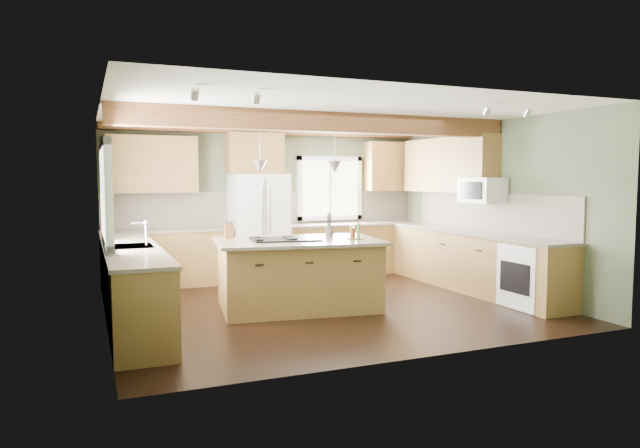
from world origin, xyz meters
name	(u,v)px	position (x,y,z in m)	size (l,w,h in m)	color
floor	(324,305)	(0.00, 0.00, 0.00)	(5.60, 5.60, 0.00)	black
ceiling	(324,113)	(0.00, 0.00, 2.60)	(5.60, 5.60, 0.00)	silver
wall_back	(269,203)	(0.00, 2.50, 1.30)	(5.60, 5.60, 0.00)	#434C36
wall_left	(103,215)	(-2.80, 0.00, 1.30)	(5.00, 5.00, 0.00)	#434C36
wall_right	(491,206)	(2.80, 0.00, 1.30)	(5.00, 5.00, 0.00)	#434C36
ceiling_beam	(326,122)	(0.00, -0.06, 2.47)	(5.55, 0.26, 0.26)	#4C2615
soffit_trim	(270,131)	(0.00, 2.40, 2.54)	(5.55, 0.20, 0.10)	#4C2615
backsplash_back	(269,208)	(0.00, 2.48, 1.21)	(5.58, 0.03, 0.58)	brown
backsplash_right	(488,212)	(2.78, 0.05, 1.21)	(0.03, 3.70, 0.58)	brown
base_cab_back_left	(168,259)	(-1.79, 2.20, 0.44)	(2.02, 0.60, 0.88)	brown
counter_back_left	(167,230)	(-1.79, 2.20, 0.90)	(2.06, 0.64, 0.04)	#50463A
base_cab_back_right	(352,249)	(1.49, 2.20, 0.44)	(2.62, 0.60, 0.88)	brown
counter_back_right	(353,224)	(1.49, 2.20, 0.90)	(2.66, 0.64, 0.04)	#50463A
base_cab_left	(132,285)	(-2.50, 0.05, 0.44)	(0.60, 3.70, 0.88)	brown
counter_left	(131,247)	(-2.50, 0.05, 0.90)	(0.64, 3.74, 0.04)	#50463A
base_cab_right	(472,262)	(2.50, 0.05, 0.44)	(0.60, 3.70, 0.88)	brown
counter_right	(473,232)	(2.50, 0.05, 0.90)	(0.64, 3.74, 0.04)	#50463A
upper_cab_back_left	(152,164)	(-1.99, 2.33, 1.95)	(1.40, 0.35, 0.90)	brown
upper_cab_over_fridge	(255,154)	(-0.30, 2.33, 2.15)	(0.96, 0.35, 0.70)	brown
upper_cab_right	(448,165)	(2.62, 0.90, 1.95)	(0.35, 2.20, 0.90)	brown
upper_cab_back_corner	(389,167)	(2.30, 2.33, 1.95)	(0.90, 0.35, 0.90)	brown
window_left	(104,194)	(-2.78, 0.05, 1.55)	(0.04, 1.60, 1.05)	white
window_back	(329,188)	(1.15, 2.48, 1.55)	(1.10, 0.04, 1.00)	white
sink	(131,247)	(-2.50, 0.05, 0.91)	(0.50, 0.65, 0.03)	#262628
faucet	(146,235)	(-2.32, 0.05, 1.05)	(0.02, 0.02, 0.28)	#B2B2B7
dishwasher	(143,309)	(-2.49, -1.25, 0.43)	(0.60, 0.60, 0.84)	white
oven	(533,276)	(2.49, -1.25, 0.43)	(0.60, 0.72, 0.84)	white
microwave	(482,190)	(2.58, -0.05, 1.55)	(0.40, 0.70, 0.38)	white
pendant_left	(260,167)	(-0.90, 0.00, 1.88)	(0.18, 0.18, 0.16)	#B2B2B7
pendant_right	(335,167)	(0.10, -0.13, 1.88)	(0.18, 0.18, 0.16)	#B2B2B7
refrigerator	(259,228)	(-0.30, 2.12, 0.90)	(0.90, 0.74, 1.80)	white
island	(298,276)	(-0.40, -0.06, 0.44)	(2.01, 1.23, 0.88)	brown
island_top	(298,241)	(-0.40, -0.06, 0.90)	(2.14, 1.36, 0.04)	#50463A
cooktop	(286,239)	(-0.57, -0.04, 0.93)	(0.87, 0.58, 0.02)	black
knife_block	(229,231)	(-1.21, 0.41, 1.02)	(0.12, 0.09, 0.20)	brown
utensil_crock	(329,231)	(0.16, 0.18, 1.00)	(0.11, 0.11, 0.15)	#3A312E
bottle_tray	(355,231)	(0.33, -0.29, 1.02)	(0.22, 0.22, 0.21)	brown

